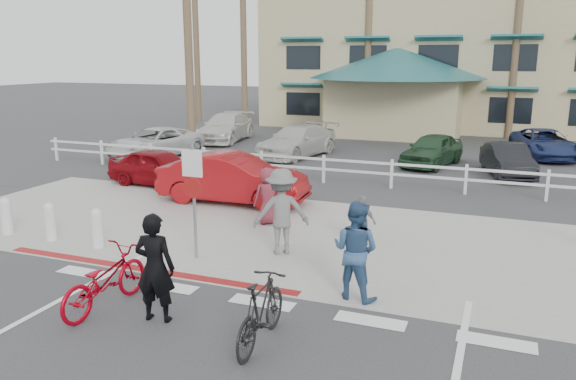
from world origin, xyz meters
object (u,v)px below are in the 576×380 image
at_px(sign_post, 194,195).
at_px(bike_red, 104,280).
at_px(car_white_sedan, 233,178).
at_px(bike_black, 261,311).
at_px(car_red_compact, 159,167).

height_order(sign_post, bike_red, sign_post).
bearing_deg(bike_red, car_white_sedan, -76.60).
bearing_deg(bike_black, bike_red, -4.91).
height_order(bike_red, bike_black, bike_black).
bearing_deg(bike_black, car_white_sedan, -62.20).
distance_m(sign_post, car_red_compact, 7.70).
distance_m(sign_post, bike_black, 4.24).
relative_size(bike_red, car_red_compact, 0.55).
height_order(sign_post, car_red_compact, sign_post).
distance_m(sign_post, bike_red, 2.95).
height_order(bike_red, car_red_compact, car_red_compact).
relative_size(sign_post, car_red_compact, 0.78).
height_order(bike_black, car_red_compact, car_red_compact).
xyz_separation_m(sign_post, bike_black, (2.89, -2.97, -0.90)).
distance_m(sign_post, car_white_sedan, 4.98).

